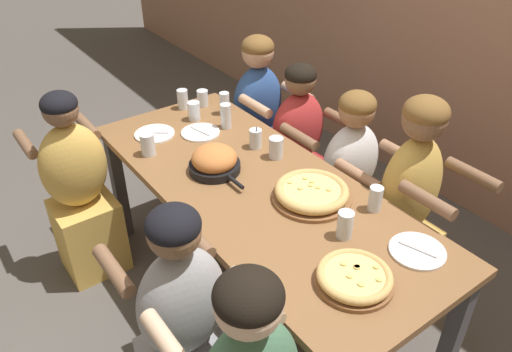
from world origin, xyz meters
name	(u,v)px	position (x,y,z in m)	size (l,w,h in m)	color
ground_plane	(256,297)	(0.00, 0.00, 0.00)	(18.00, 18.00, 0.00)	#514C47
dining_table	(256,199)	(0.00, 0.00, 0.70)	(2.06, 0.84, 0.79)	brown
pizza_board_main	(312,193)	(0.25, 0.14, 0.82)	(0.37, 0.37, 0.07)	brown
pizza_board_second	(354,278)	(0.75, -0.09, 0.82)	(0.30, 0.30, 0.06)	brown
skillet_bowl	(214,161)	(-0.22, -0.09, 0.84)	(0.38, 0.26, 0.14)	black
empty_plate_a	(155,134)	(-0.75, -0.17, 0.79)	(0.23, 0.23, 0.02)	white
empty_plate_b	(417,251)	(0.78, 0.24, 0.79)	(0.23, 0.23, 0.02)	white
empty_plate_c	(200,133)	(-0.60, 0.05, 0.79)	(0.22, 0.22, 0.02)	white
cocktail_glass_blue	(256,139)	(-0.29, 0.21, 0.83)	(0.07, 0.07, 0.13)	silver
drinking_glass_a	(203,98)	(-0.91, 0.25, 0.84)	(0.07, 0.07, 0.10)	silver
drinking_glass_b	(375,200)	(0.48, 0.31, 0.84)	(0.06, 0.06, 0.12)	silver
drinking_glass_c	(225,105)	(-0.74, 0.30, 0.84)	(0.06, 0.06, 0.14)	silver
drinking_glass_d	(226,117)	(-0.58, 0.21, 0.85)	(0.06, 0.06, 0.15)	silver
drinking_glass_e	(194,112)	(-0.77, 0.11, 0.84)	(0.07, 0.07, 0.11)	silver
drinking_glass_f	(148,146)	(-0.57, -0.29, 0.84)	(0.08, 0.08, 0.12)	silver
drinking_glass_g	(183,100)	(-0.95, 0.13, 0.84)	(0.07, 0.07, 0.12)	silver
drinking_glass_h	(345,226)	(0.53, 0.07, 0.84)	(0.07, 0.07, 0.13)	silver
drinking_glass_i	(276,148)	(-0.14, 0.24, 0.84)	(0.08, 0.08, 0.12)	silver
diner_near_left	(81,196)	(-0.80, -0.64, 0.53)	(0.51, 0.40, 1.16)	gold
diner_far_center	(348,188)	(0.03, 0.64, 0.51)	(0.51, 0.40, 1.12)	silver
diner_near_midright	(186,335)	(0.39, -0.64, 0.54)	(0.51, 0.40, 1.17)	#99999E
diner_far_midright	(405,214)	(0.44, 0.64, 0.58)	(0.51, 0.40, 1.24)	gold
diner_far_midleft	(297,155)	(-0.43, 0.64, 0.51)	(0.51, 0.40, 1.12)	#B22D2D
diner_far_left	(258,125)	(-0.85, 0.64, 0.55)	(0.51, 0.40, 1.18)	#2D5193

